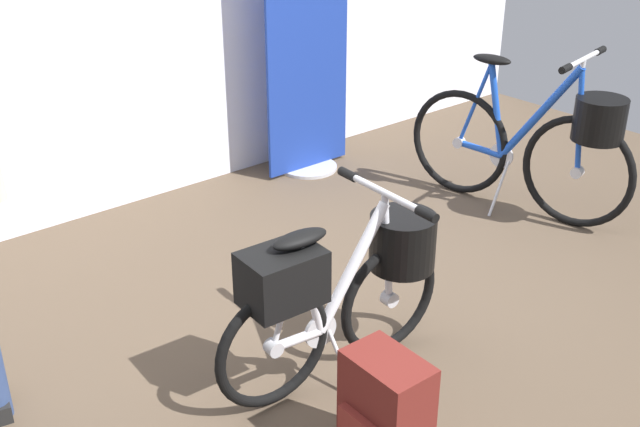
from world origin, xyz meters
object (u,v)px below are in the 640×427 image
folding_bike_foreground (345,282)px  display_bike_left (539,141)px  backpack_on_floor (385,414)px  floor_banner_stand (308,54)px

folding_bike_foreground → display_bike_left: bearing=12.7°
backpack_on_floor → floor_banner_stand: bearing=56.3°
display_bike_left → floor_banner_stand: bearing=112.8°
folding_bike_foreground → backpack_on_floor: bearing=-116.9°
display_bike_left → backpack_on_floor: (-1.97, -0.86, -0.22)m
floor_banner_stand → folding_bike_foreground: (-1.19, -1.68, -0.33)m
floor_banner_stand → display_bike_left: bearing=-67.2°
folding_bike_foreground → display_bike_left: 1.78m
floor_banner_stand → folding_bike_foreground: size_ratio=1.58×
folding_bike_foreground → floor_banner_stand: bearing=54.6°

